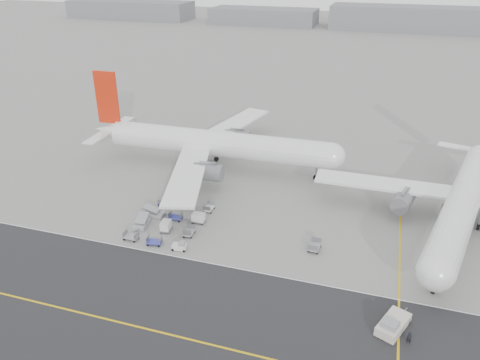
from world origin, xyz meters
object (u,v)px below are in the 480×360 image
(pushback_tug, at_px, (393,324))
(airliner_b, at_px, (464,199))
(ground_crew_a, at_px, (409,338))
(airliner_a, at_px, (212,143))

(pushback_tug, bearing_deg, airliner_b, 93.38)
(ground_crew_a, bearing_deg, pushback_tug, 137.64)
(airliner_a, height_order, pushback_tug, airliner_a)
(ground_crew_a, bearing_deg, airliner_a, 135.61)
(airliner_b, relative_size, ground_crew_a, 28.85)
(pushback_tug, distance_m, ground_crew_a, 2.74)
(airliner_b, bearing_deg, ground_crew_a, -91.07)
(airliner_a, distance_m, airliner_b, 51.61)
(airliner_b, bearing_deg, pushback_tug, -95.39)
(airliner_a, bearing_deg, pushback_tug, -136.72)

